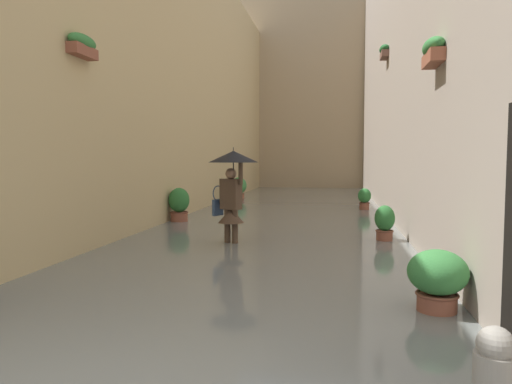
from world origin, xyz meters
name	(u,v)px	position (x,y,z in m)	size (l,w,h in m)	color
ground_plane	(288,217)	(0.00, -12.17, 0.00)	(60.86, 60.86, 0.00)	slate
flood_water	(288,215)	(0.00, -12.17, 0.06)	(6.48, 30.34, 0.13)	slate
building_facade_left	(422,41)	(-3.74, -12.17, 5.03)	(2.04, 28.34, 10.07)	#A89989
building_facade_right	(167,74)	(3.74, -12.16, 4.33)	(2.04, 28.34, 8.66)	tan
building_facade_far	(312,89)	(0.00, -25.24, 5.64)	(9.28, 1.80, 11.28)	tan
person_wading	(232,180)	(0.54, -6.87, 1.35)	(0.95, 0.95, 1.97)	black
potted_plant_mid_left	(364,199)	(-2.32, -13.44, 0.45)	(0.41, 0.41, 0.80)	brown
potted_plant_far_left	(437,280)	(-2.51, -3.23, 0.46)	(0.63, 0.63, 0.79)	brown
potted_plant_far_right	(179,206)	(2.58, -9.73, 0.54)	(0.54, 0.54, 1.00)	brown
potted_plant_mid_right	(239,188)	(2.48, -16.87, 0.55)	(0.63, 0.63, 0.98)	#9E563D
potted_plant_near_left	(385,224)	(-2.39, -7.67, 0.45)	(0.40, 0.40, 0.83)	brown
potted_plant_near_right	(233,196)	(2.32, -14.96, 0.39)	(0.41, 0.41, 0.73)	#66605B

